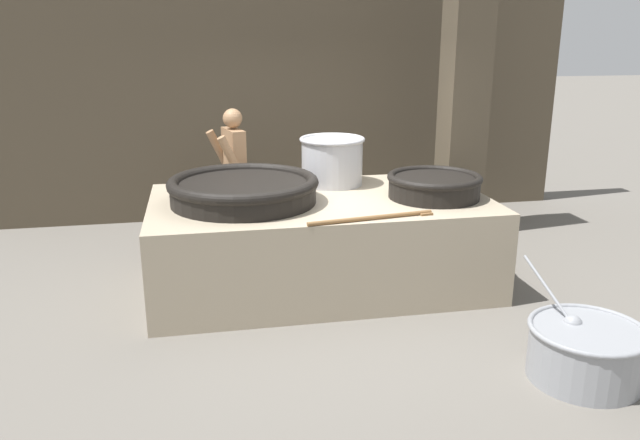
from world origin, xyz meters
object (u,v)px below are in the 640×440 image
(giant_wok_far, at_px, (434,185))
(stock_pot, at_px, (332,160))
(cook, at_px, (234,172))
(prep_bowl_vegetables, at_px, (585,350))
(giant_wok_near, at_px, (243,189))

(giant_wok_far, height_order, stock_pot, stock_pot)
(cook, bearing_deg, stock_pot, 125.09)
(stock_pot, relative_size, cook, 0.43)
(giant_wok_far, relative_size, prep_bowl_vegetables, 0.86)
(giant_wok_near, distance_m, giant_wok_far, 1.92)
(giant_wok_far, distance_m, prep_bowl_vegetables, 2.26)
(giant_wok_far, bearing_deg, cook, 138.83)
(prep_bowl_vegetables, bearing_deg, giant_wok_near, 136.94)
(stock_pot, bearing_deg, cook, 138.48)
(giant_wok_far, xyz_separation_m, prep_bowl_vegetables, (0.46, -2.06, -0.82))
(stock_pot, xyz_separation_m, cook, (-1.03, 0.91, -0.29))
(cook, bearing_deg, prep_bowl_vegetables, 109.14)
(stock_pot, distance_m, prep_bowl_vegetables, 3.28)
(giant_wok_near, distance_m, prep_bowl_vegetables, 3.36)
(giant_wok_near, bearing_deg, giant_wok_far, -4.88)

